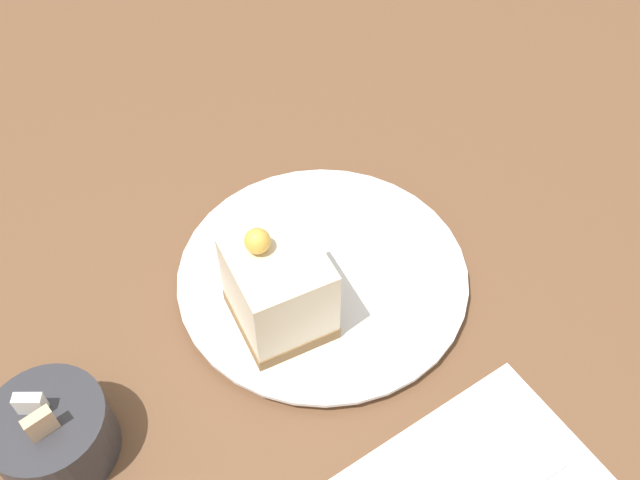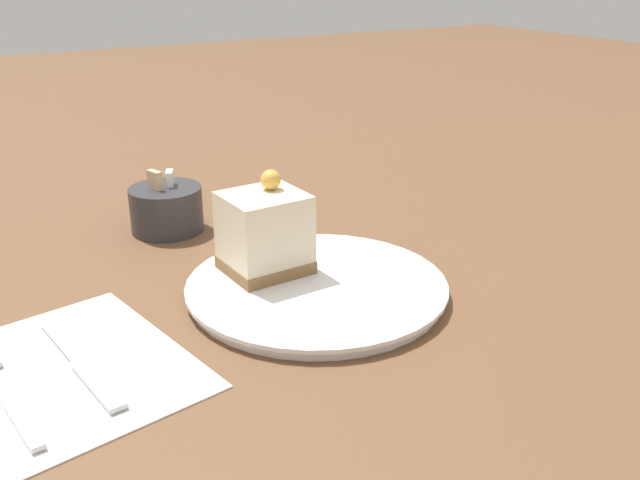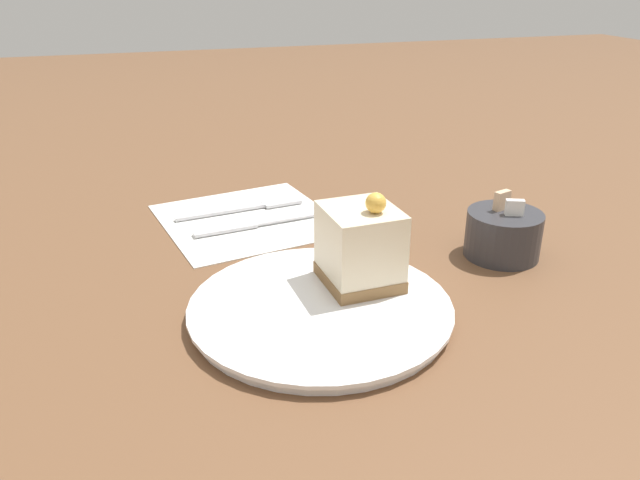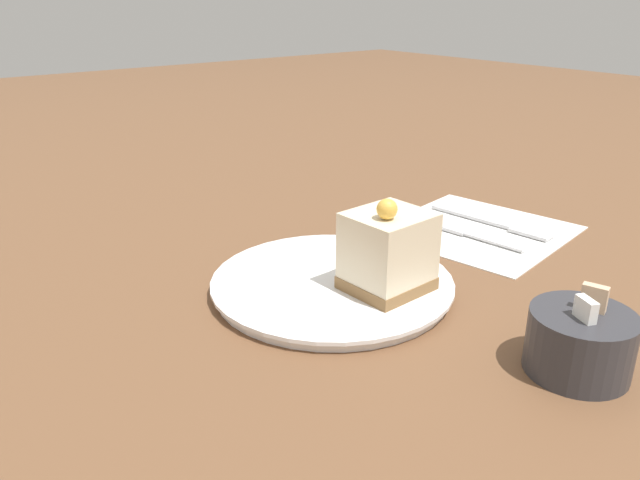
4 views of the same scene
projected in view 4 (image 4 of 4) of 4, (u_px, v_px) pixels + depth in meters
The scene contains 7 objects.
ground_plane at pixel (293, 286), 0.67m from camera, with size 4.00×4.00×0.00m, color brown.
plate at pixel (332, 284), 0.65m from camera, with size 0.25×0.25×0.01m.
cake_slice at pixel (388, 251), 0.62m from camera, with size 0.08×0.08×0.10m.
napkin at pixel (477, 230), 0.82m from camera, with size 0.25×0.25×0.00m.
fork at pixel (499, 224), 0.83m from camera, with size 0.04×0.18×0.00m.
knife at pixel (455, 230), 0.81m from camera, with size 0.03×0.16×0.00m.
sugar_bowl at pixel (580, 342), 0.51m from camera, with size 0.09×0.09×0.08m.
Camera 4 is at (0.35, 0.49, 0.29)m, focal length 35.00 mm.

